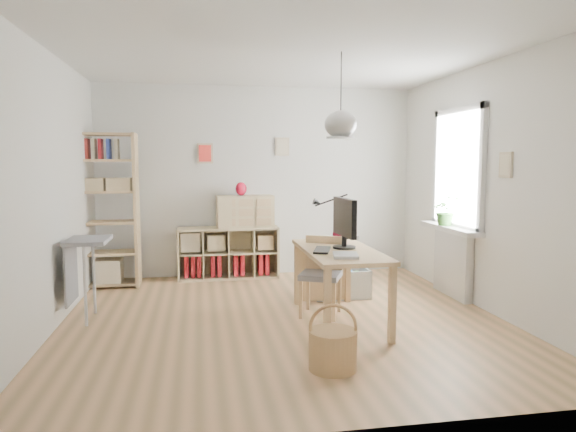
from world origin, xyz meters
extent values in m
plane|color=tan|center=(0.00, 0.00, 0.00)|extent=(4.50, 4.50, 0.00)
plane|color=white|center=(0.00, 2.25, 1.35)|extent=(4.50, 0.00, 4.50)
plane|color=white|center=(0.00, -2.25, 1.35)|extent=(4.50, 0.00, 4.50)
plane|color=white|center=(-2.25, 0.00, 1.35)|extent=(0.00, 4.50, 4.50)
plane|color=white|center=(2.25, 0.00, 1.35)|extent=(0.00, 4.50, 4.50)
plane|color=silver|center=(0.00, 0.00, 2.70)|extent=(4.50, 4.50, 0.00)
cylinder|color=black|center=(0.55, -0.15, 2.36)|extent=(0.01, 0.01, 0.68)
ellipsoid|color=silver|center=(0.55, -0.15, 2.00)|extent=(0.32, 0.32, 0.27)
cube|color=white|center=(2.23, 0.60, 1.55)|extent=(0.03, 1.00, 1.30)
cube|color=silver|center=(2.21, 0.06, 1.55)|extent=(0.06, 0.08, 1.46)
cube|color=silver|center=(2.21, 1.14, 1.55)|extent=(0.06, 0.08, 1.46)
cube|color=silver|center=(2.21, 0.60, 2.24)|extent=(0.06, 1.16, 0.08)
cube|color=silver|center=(2.21, 0.60, 0.86)|extent=(0.06, 1.16, 0.08)
cube|color=silver|center=(2.19, 0.60, 0.40)|extent=(0.10, 0.80, 0.80)
cube|color=silver|center=(2.14, 0.60, 0.83)|extent=(0.22, 1.20, 0.06)
cube|color=#E3B882|center=(0.55, -0.15, 0.73)|extent=(0.70, 1.50, 0.04)
cube|color=#E3B882|center=(0.25, -0.85, 0.35)|extent=(0.06, 0.06, 0.71)
cube|color=#E3B882|center=(0.25, 0.55, 0.35)|extent=(0.06, 0.06, 0.71)
cube|color=#E3B882|center=(0.85, -0.85, 0.35)|extent=(0.06, 0.06, 0.71)
cube|color=#E3B882|center=(0.85, 0.55, 0.35)|extent=(0.06, 0.06, 0.71)
cube|color=#D2B68A|center=(-0.45, 2.04, 0.01)|extent=(1.40, 0.38, 0.03)
cube|color=#D2B68A|center=(-0.45, 2.04, 0.70)|extent=(1.40, 0.38, 0.03)
cube|color=#D2B68A|center=(-1.14, 2.04, 0.36)|extent=(0.03, 0.38, 0.72)
cube|color=#D2B68A|center=(0.23, 2.04, 0.36)|extent=(0.03, 0.38, 0.72)
cube|color=#D2B68A|center=(-0.45, 2.22, 0.36)|extent=(1.40, 0.02, 0.72)
cube|color=maroon|center=(-1.03, 2.06, 0.19)|extent=(0.06, 0.26, 0.30)
cube|color=maroon|center=(-0.94, 2.06, 0.19)|extent=(0.05, 0.26, 0.30)
cube|color=maroon|center=(-0.86, 2.06, 0.19)|extent=(0.05, 0.26, 0.30)
cube|color=maroon|center=(-0.67, 2.06, 0.19)|extent=(0.05, 0.26, 0.30)
cube|color=maroon|center=(-0.58, 2.06, 0.19)|extent=(0.05, 0.26, 0.30)
cube|color=maroon|center=(-0.35, 2.06, 0.19)|extent=(0.06, 0.26, 0.30)
cube|color=maroon|center=(-0.26, 2.06, 0.19)|extent=(0.06, 0.26, 0.30)
cube|color=maroon|center=(0.00, 2.06, 0.19)|extent=(0.06, 0.26, 0.30)
cube|color=maroon|center=(0.09, 2.06, 0.19)|extent=(0.05, 0.26, 0.30)
cube|color=#E3B882|center=(-2.41, 1.80, 1.00)|extent=(0.04, 0.38, 2.00)
cube|color=#E3B882|center=(-1.65, 1.80, 1.00)|extent=(0.04, 0.38, 2.00)
cube|color=#E3B882|center=(-2.03, 1.80, 0.05)|extent=(0.76, 0.38, 0.03)
cube|color=#E3B882|center=(-2.03, 1.80, 0.45)|extent=(0.76, 0.38, 0.03)
cube|color=#E3B882|center=(-2.03, 1.80, 0.85)|extent=(0.76, 0.38, 0.03)
cube|color=#E3B882|center=(-2.03, 1.80, 1.25)|extent=(0.76, 0.38, 0.03)
cube|color=#E3B882|center=(-2.03, 1.80, 1.65)|extent=(0.76, 0.38, 0.03)
cube|color=#E3B882|center=(-2.03, 1.80, 1.98)|extent=(0.76, 0.38, 0.03)
cube|color=navy|center=(-2.31, 1.80, 1.79)|extent=(0.04, 0.18, 0.26)
cube|color=maroon|center=(-2.23, 1.80, 1.79)|extent=(0.04, 0.18, 0.26)
cube|color=beige|center=(-2.15, 1.80, 1.79)|extent=(0.04, 0.18, 0.26)
cube|color=maroon|center=(-2.07, 1.80, 1.79)|extent=(0.04, 0.18, 0.26)
cube|color=navy|center=(-1.97, 1.80, 1.79)|extent=(0.04, 0.18, 0.26)
cube|color=beige|center=(-1.87, 1.80, 1.79)|extent=(0.04, 0.18, 0.26)
cube|color=gray|center=(-1.97, 0.35, 0.83)|extent=(0.40, 0.55, 0.04)
cylinder|color=silver|center=(-1.97, 0.13, 0.41)|extent=(0.03, 0.03, 0.82)
cylinder|color=silver|center=(-1.97, 0.57, 0.41)|extent=(0.03, 0.03, 0.82)
cube|color=gray|center=(-2.15, 0.35, 0.50)|extent=(0.02, 0.50, 0.62)
cube|color=gray|center=(0.41, 0.09, 0.43)|extent=(0.54, 0.54, 0.06)
cube|color=#E3B882|center=(0.18, 0.00, 0.20)|extent=(0.04, 0.04, 0.41)
cube|color=#E3B882|center=(0.33, 0.32, 0.20)|extent=(0.04, 0.04, 0.41)
cube|color=#E3B882|center=(0.50, -0.14, 0.20)|extent=(0.04, 0.04, 0.41)
cube|color=#E3B882|center=(0.65, 0.17, 0.20)|extent=(0.04, 0.04, 0.41)
cube|color=#E3B882|center=(0.49, 0.25, 0.65)|extent=(0.38, 0.20, 0.37)
cylinder|color=#A87E4C|center=(0.18, -1.33, 0.16)|extent=(0.38, 0.38, 0.31)
torus|color=#A87E4C|center=(0.18, -1.33, 0.34)|extent=(0.38, 0.09, 0.39)
cube|color=silver|center=(0.83, 0.81, 0.01)|extent=(0.67, 0.46, 0.02)
cube|color=silver|center=(0.51, 0.81, 0.17)|extent=(0.02, 0.46, 0.34)
cube|color=silver|center=(1.15, 0.81, 0.17)|extent=(0.02, 0.46, 0.34)
cube|color=silver|center=(0.83, 0.59, 0.17)|extent=(0.66, 0.02, 0.34)
cube|color=silver|center=(0.83, 1.03, 0.17)|extent=(0.66, 0.02, 0.34)
cube|color=silver|center=(0.83, 1.22, 0.49)|extent=(0.66, 0.22, 0.43)
sphere|color=yellow|center=(0.67, 0.74, 0.25)|extent=(0.15, 0.15, 0.15)
sphere|color=blue|center=(0.94, 0.87, 0.25)|extent=(0.15, 0.15, 0.15)
sphere|color=red|center=(0.81, 0.79, 0.25)|extent=(0.15, 0.15, 0.15)
sphere|color=#2C7A34|center=(1.01, 0.72, 0.25)|extent=(0.15, 0.15, 0.15)
cylinder|color=black|center=(0.61, -0.10, 0.76)|extent=(0.24, 0.24, 0.02)
cylinder|color=black|center=(0.61, -0.10, 0.82)|extent=(0.05, 0.05, 0.11)
cube|color=black|center=(0.61, -0.10, 1.07)|extent=(0.08, 0.59, 0.39)
cube|color=black|center=(0.36, -0.22, 0.76)|extent=(0.26, 0.41, 0.02)
cylinder|color=black|center=(0.82, 0.52, 0.77)|extent=(0.06, 0.06, 0.04)
cylinder|color=black|center=(0.82, 0.52, 0.99)|extent=(0.02, 0.02, 0.43)
cone|color=black|center=(0.45, 0.42, 1.18)|extent=(0.11, 0.08, 0.10)
sphere|color=#540B1D|center=(0.70, 0.41, 0.82)|extent=(0.14, 0.14, 0.14)
cube|color=silver|center=(0.50, -0.56, 0.76)|extent=(0.28, 0.33, 0.03)
cube|color=#D2B68A|center=(-0.21, 2.04, 0.94)|extent=(0.80, 0.40, 0.44)
ellipsoid|color=#A60D26|center=(-0.26, 2.04, 1.26)|extent=(0.15, 0.15, 0.19)
imported|color=#316525|center=(2.12, 0.68, 1.04)|extent=(0.37, 0.33, 0.36)
camera|label=1|loc=(-0.84, -5.11, 1.63)|focal=32.00mm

